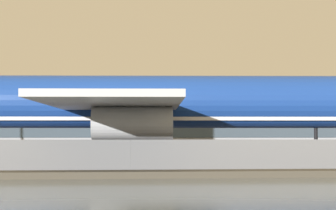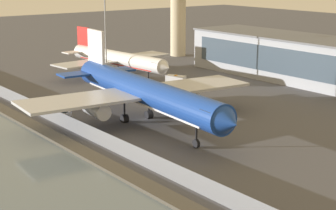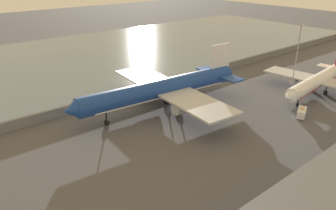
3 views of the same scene
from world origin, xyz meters
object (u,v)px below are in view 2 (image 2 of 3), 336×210
baggage_tug (65,115)px  passenger_jet_white_red (116,59)px  ops_van (175,79)px  cargo_jet_blue (143,92)px  apron_light_mast_apron_east (106,34)px

baggage_tug → passenger_jet_white_red: bearing=135.1°
ops_van → cargo_jet_blue: bearing=-47.1°
passenger_jet_white_red → apron_light_mast_apron_east: 10.98m
baggage_tug → ops_van: 40.97m
ops_van → apron_light_mast_apron_east: bearing=-140.5°
cargo_jet_blue → baggage_tug: 17.33m
baggage_tug → apron_light_mast_apron_east: size_ratio=0.15×
cargo_jet_blue → passenger_jet_white_red: bearing=154.0°
passenger_jet_white_red → apron_light_mast_apron_east: apron_light_mast_apron_east is taller
apron_light_mast_apron_east → ops_van: bearing=39.5°
passenger_jet_white_red → baggage_tug: passenger_jet_white_red is taller
passenger_jet_white_red → ops_van: 20.61m
passenger_jet_white_red → ops_van: (19.43, 5.91, -3.51)m
passenger_jet_white_red → baggage_tug: size_ratio=12.37×
cargo_jet_blue → ops_van: bearing=132.9°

